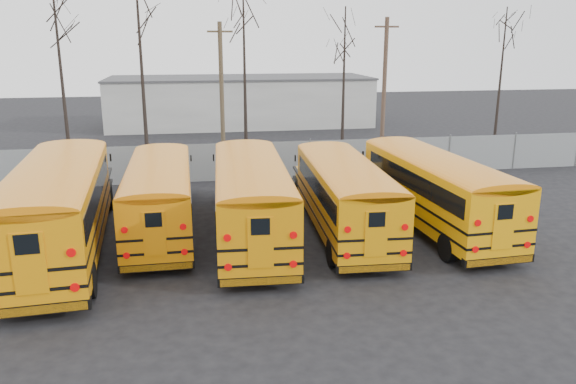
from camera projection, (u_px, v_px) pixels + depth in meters
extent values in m
plane|color=black|center=(266.00, 267.00, 18.45)|extent=(120.00, 120.00, 0.00)
cube|color=gray|center=(236.00, 162.00, 29.60)|extent=(40.00, 0.04, 2.00)
cube|color=beige|center=(240.00, 102.00, 48.68)|extent=(22.00, 8.00, 4.00)
cylinder|color=black|center=(90.00, 280.00, 16.17)|extent=(0.38, 1.09, 1.07)
cylinder|color=black|center=(50.00, 201.00, 24.04)|extent=(0.38, 1.09, 1.07)
cylinder|color=black|center=(109.00, 198.00, 24.60)|extent=(0.38, 1.09, 1.07)
cube|color=orange|center=(58.00, 207.00, 18.82)|extent=(3.39, 10.14, 2.52)
cube|color=orange|center=(79.00, 185.00, 24.53)|extent=(2.54, 1.99, 1.07)
cube|color=black|center=(55.00, 193.00, 18.47)|extent=(3.36, 9.07, 0.75)
cube|color=black|center=(64.00, 221.00, 19.87)|extent=(3.56, 11.98, 0.10)
cube|color=black|center=(62.00, 207.00, 19.73)|extent=(3.56, 11.98, 0.10)
cube|color=black|center=(36.00, 308.00, 14.60)|extent=(2.75, 0.43, 0.30)
cube|color=black|center=(83.00, 193.00, 25.49)|extent=(2.58, 0.40, 0.28)
cube|color=orange|center=(29.00, 264.00, 14.15)|extent=(0.80, 0.10, 1.66)
cylinder|color=#B20505|center=(75.00, 287.00, 14.57)|extent=(0.24, 0.06, 0.24)
cylinder|color=#B20505|center=(71.00, 253.00, 14.31)|extent=(0.24, 0.06, 0.24)
cylinder|color=black|center=(126.00, 253.00, 18.41)|extent=(0.27, 0.92, 0.92)
cylinder|color=black|center=(190.00, 249.00, 18.77)|extent=(0.27, 0.92, 0.92)
cylinder|color=black|center=(142.00, 192.00, 25.71)|extent=(0.27, 0.92, 0.92)
cylinder|color=black|center=(188.00, 190.00, 26.07)|extent=(0.27, 0.92, 0.92)
cube|color=orange|center=(160.00, 196.00, 21.13)|extent=(2.38, 8.54, 2.15)
cube|color=orange|center=(165.00, 180.00, 26.08)|extent=(2.08, 1.58, 0.92)
cube|color=black|center=(159.00, 185.00, 20.83)|extent=(2.41, 7.63, 0.64)
cube|color=black|center=(161.00, 207.00, 22.05)|extent=(2.43, 10.12, 0.08)
cube|color=black|center=(161.00, 196.00, 21.93)|extent=(2.43, 10.12, 0.08)
cube|color=black|center=(157.00, 266.00, 17.48)|extent=(2.35, 0.23, 0.26)
cube|color=black|center=(166.00, 187.00, 26.90)|extent=(2.20, 0.21, 0.24)
cube|color=orange|center=(154.00, 234.00, 17.09)|extent=(0.69, 0.04, 1.42)
cylinder|color=#B20505|center=(127.00, 256.00, 17.10)|extent=(0.20, 0.04, 0.20)
cylinder|color=#B20505|center=(184.00, 252.00, 17.40)|extent=(0.20, 0.04, 0.20)
cylinder|color=#B20505|center=(124.00, 230.00, 16.88)|extent=(0.20, 0.04, 0.20)
cylinder|color=#B20505|center=(183.00, 227.00, 17.18)|extent=(0.20, 0.04, 0.20)
cylinder|color=black|center=(222.00, 263.00, 17.49)|extent=(0.32, 1.00, 0.99)
cylinder|color=black|center=(293.00, 260.00, 17.76)|extent=(0.32, 1.00, 0.99)
cylinder|color=black|center=(220.00, 193.00, 25.47)|extent=(0.32, 1.00, 0.99)
cylinder|color=black|center=(269.00, 191.00, 25.73)|extent=(0.32, 1.00, 0.99)
cube|color=orange|center=(251.00, 198.00, 20.40)|extent=(2.91, 9.32, 2.33)
cube|color=orange|center=(244.00, 180.00, 25.80)|extent=(2.31, 1.79, 0.99)
cube|color=black|center=(251.00, 186.00, 20.08)|extent=(2.90, 8.34, 0.69)
cube|color=black|center=(250.00, 210.00, 21.40)|extent=(3.02, 11.03, 0.09)
cube|color=black|center=(250.00, 198.00, 21.27)|extent=(3.02, 11.03, 0.09)
cube|color=black|center=(261.00, 280.00, 16.41)|extent=(2.54, 0.34, 0.28)
cube|color=black|center=(244.00, 187.00, 26.70)|extent=(2.39, 0.31, 0.26)
cube|color=orange|center=(261.00, 243.00, 15.99)|extent=(0.74, 0.07, 1.54)
cylinder|color=#B20505|center=(228.00, 267.00, 16.05)|extent=(0.22, 0.05, 0.22)
cylinder|color=#B20505|center=(293.00, 264.00, 16.27)|extent=(0.22, 0.05, 0.22)
cylinder|color=#B20505|center=(227.00, 238.00, 15.82)|extent=(0.22, 0.05, 0.22)
cylinder|color=#B20505|center=(293.00, 235.00, 16.04)|extent=(0.22, 0.05, 0.22)
cylinder|color=black|center=(333.00, 253.00, 18.40)|extent=(0.30, 0.95, 0.94)
cylinder|color=black|center=(395.00, 250.00, 18.65)|extent=(0.30, 0.95, 0.94)
cylinder|color=black|center=(299.00, 191.00, 25.93)|extent=(0.30, 0.95, 0.94)
cylinder|color=black|center=(343.00, 189.00, 26.18)|extent=(0.30, 0.95, 0.94)
cube|color=orange|center=(345.00, 195.00, 21.15)|extent=(2.74, 8.80, 2.20)
cube|color=orange|center=(320.00, 179.00, 26.24)|extent=(2.18, 1.69, 0.94)
cube|color=black|center=(346.00, 184.00, 20.84)|extent=(2.73, 7.87, 0.65)
cube|color=black|center=(340.00, 206.00, 22.09)|extent=(2.84, 10.41, 0.08)
cube|color=black|center=(340.00, 195.00, 21.97)|extent=(2.84, 10.41, 0.08)
cube|color=black|center=(374.00, 267.00, 17.38)|extent=(2.40, 0.32, 0.26)
cube|color=black|center=(317.00, 185.00, 27.10)|extent=(2.25, 0.29, 0.24)
cube|color=orange|center=(376.00, 234.00, 16.98)|extent=(0.70, 0.07, 1.45)
cylinder|color=#B20505|center=(347.00, 256.00, 17.04)|extent=(0.21, 0.05, 0.21)
cylinder|color=#B20505|center=(403.00, 253.00, 17.25)|extent=(0.21, 0.05, 0.21)
cylinder|color=#B20505|center=(348.00, 230.00, 16.82)|extent=(0.21, 0.05, 0.21)
cylinder|color=#B20505|center=(405.00, 227.00, 17.03)|extent=(0.21, 0.05, 0.21)
cylinder|color=black|center=(448.00, 248.00, 18.83)|extent=(0.32, 0.98, 0.97)
cylinder|color=black|center=(505.00, 243.00, 19.31)|extent=(0.32, 0.98, 0.97)
cylinder|color=black|center=(363.00, 187.00, 26.47)|extent=(0.32, 0.98, 0.97)
cylinder|color=black|center=(406.00, 185.00, 26.95)|extent=(0.32, 0.98, 0.97)
cube|color=orange|center=(436.00, 189.00, 21.73)|extent=(2.92, 9.12, 2.27)
cube|color=orange|center=(382.00, 175.00, 26.90)|extent=(2.27, 1.76, 0.97)
cube|color=black|center=(439.00, 178.00, 21.41)|extent=(2.90, 8.16, 0.68)
cube|color=black|center=(425.00, 201.00, 22.68)|extent=(3.04, 10.78, 0.09)
cube|color=black|center=(426.00, 190.00, 22.56)|extent=(3.04, 10.78, 0.09)
cube|color=black|center=(498.00, 260.00, 17.90)|extent=(2.48, 0.35, 0.27)
cube|color=black|center=(376.00, 181.00, 27.77)|extent=(2.33, 0.32, 0.25)
cube|color=orange|center=(504.00, 227.00, 17.49)|extent=(0.73, 0.08, 1.50)
cylinder|color=#B20505|center=(475.00, 250.00, 17.47)|extent=(0.21, 0.05, 0.21)
cylinder|color=#B20505|center=(527.00, 245.00, 17.86)|extent=(0.21, 0.05, 0.21)
cylinder|color=#B20505|center=(478.00, 223.00, 17.24)|extent=(0.21, 0.05, 0.21)
cylinder|color=#B20505|center=(531.00, 219.00, 17.63)|extent=(0.21, 0.05, 0.21)
cylinder|color=#4B3D2A|center=(222.00, 95.00, 32.69)|extent=(0.26, 0.26, 8.21)
cube|color=#4B3D2A|center=(220.00, 32.00, 31.75)|extent=(1.46, 0.16, 0.11)
cylinder|color=#4E392C|center=(384.00, 89.00, 34.81)|extent=(0.27, 0.27, 8.54)
cube|color=#4E392C|center=(387.00, 27.00, 33.83)|extent=(1.52, 0.18, 0.11)
cone|color=black|center=(60.00, 61.00, 31.77)|extent=(0.26, 0.26, 12.11)
cone|color=black|center=(141.00, 60.00, 31.37)|extent=(0.26, 0.26, 12.21)
cone|color=black|center=(245.00, 74.00, 33.47)|extent=(0.26, 0.26, 10.43)
cone|color=black|center=(344.00, 84.00, 34.81)|extent=(0.26, 0.26, 9.16)
cone|color=black|center=(500.00, 81.00, 36.66)|extent=(0.26, 0.26, 9.23)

